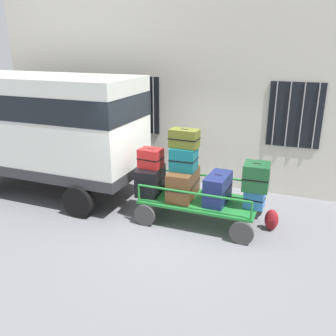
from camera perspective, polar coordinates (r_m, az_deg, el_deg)
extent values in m
plane|color=slate|center=(7.80, 0.10, -8.22)|extent=(40.00, 40.00, 0.00)
cube|color=beige|center=(9.37, 5.91, 12.36)|extent=(12.00, 0.30, 5.00)
cube|color=black|center=(9.93, -4.65, 9.85)|extent=(1.20, 0.04, 1.50)
cylinder|color=gray|center=(10.10, -7.07, 9.93)|extent=(0.03, 0.03, 1.50)
cylinder|color=gray|center=(9.96, -5.54, 9.86)|extent=(0.03, 0.03, 1.50)
cylinder|color=gray|center=(9.83, -3.96, 9.78)|extent=(0.03, 0.03, 1.50)
cylinder|color=gray|center=(9.70, -2.33, 9.69)|extent=(0.03, 0.03, 1.50)
cube|color=black|center=(8.93, 19.29, 7.82)|extent=(1.20, 0.04, 1.50)
cylinder|color=gray|center=(8.92, 16.38, 8.11)|extent=(0.03, 0.03, 1.50)
cylinder|color=gray|center=(8.89, 18.31, 7.89)|extent=(0.03, 0.03, 1.50)
cylinder|color=gray|center=(8.88, 20.25, 7.66)|extent=(0.03, 0.03, 1.50)
cylinder|color=gray|center=(8.88, 22.19, 7.43)|extent=(0.03, 0.03, 1.50)
cube|color=silver|center=(9.26, -18.74, 6.74)|extent=(4.68, 1.92, 2.22)
cube|color=black|center=(9.18, -19.06, 9.69)|extent=(4.70, 1.94, 0.55)
cube|color=#2D2D30|center=(9.50, -18.11, 0.90)|extent=(4.72, 1.96, 0.24)
cylinder|color=black|center=(8.06, -13.81, -5.12)|extent=(0.70, 0.22, 0.70)
cube|color=#1E722D|center=(7.57, 4.99, -5.12)|extent=(2.36, 1.12, 0.05)
cylinder|color=#383838|center=(6.98, 11.45, -10.00)|extent=(0.46, 0.06, 0.46)
cylinder|color=#383838|center=(8.01, 13.03, -6.17)|extent=(0.46, 0.06, 0.46)
cylinder|color=#383838|center=(7.52, -3.72, -7.43)|extent=(0.46, 0.06, 0.46)
cylinder|color=#383838|center=(8.48, -0.36, -4.20)|extent=(0.46, 0.06, 0.46)
cylinder|color=#1E722D|center=(6.81, 12.98, -6.60)|extent=(0.04, 0.04, 0.35)
cylinder|color=#1E722D|center=(7.76, 14.24, -3.46)|extent=(0.04, 0.04, 0.35)
cylinder|color=#1E722D|center=(7.43, -4.59, -3.92)|extent=(0.04, 0.04, 0.35)
cylinder|color=#1E722D|center=(8.31, -1.44, -1.33)|extent=(0.04, 0.04, 0.35)
cylinder|color=#1E722D|center=(6.97, 3.82, -3.96)|extent=(2.28, 0.04, 0.04)
cylinder|color=#1E722D|center=(7.90, 6.17, -1.21)|extent=(2.28, 0.04, 0.04)
cube|color=black|center=(7.79, -2.77, -1.93)|extent=(0.52, 0.79, 0.56)
cube|color=black|center=(7.79, -2.77, -1.93)|extent=(0.53, 0.80, 0.02)
cube|color=black|center=(7.69, -2.80, 0.00)|extent=(0.16, 0.04, 0.02)
cube|color=#B21E1E|center=(7.65, -2.74, 1.57)|extent=(0.49, 0.39, 0.40)
cube|color=black|center=(7.65, -2.74, 1.57)|extent=(0.50, 0.40, 0.02)
cube|color=black|center=(7.59, -2.76, 2.98)|extent=(0.16, 0.04, 0.02)
cube|color=brown|center=(7.55, 2.41, -2.47)|extent=(0.52, 0.94, 0.60)
cube|color=black|center=(7.55, 2.41, -2.47)|extent=(0.53, 0.95, 0.02)
cube|color=black|center=(7.45, 2.44, -0.37)|extent=(0.16, 0.04, 0.02)
cube|color=#0F5960|center=(7.38, 2.48, 1.45)|extent=(0.52, 0.45, 0.47)
cube|color=black|center=(7.38, 2.48, 1.45)|extent=(0.54, 0.46, 0.02)
cube|color=black|center=(7.31, 2.51, 3.17)|extent=(0.16, 0.04, 0.02)
cube|color=#4C5119|center=(7.27, 2.56, 4.68)|extent=(0.58, 0.34, 0.37)
cube|color=black|center=(7.27, 2.56, 4.68)|extent=(0.59, 0.35, 0.02)
cube|color=black|center=(7.23, 2.58, 6.05)|extent=(0.16, 0.03, 0.02)
cube|color=navy|center=(7.38, 7.82, -3.23)|extent=(0.42, 0.82, 0.58)
cube|color=black|center=(7.38, 7.82, -3.23)|extent=(0.43, 0.83, 0.02)
cube|color=black|center=(7.28, 7.92, -1.14)|extent=(0.14, 0.04, 0.02)
cube|color=#3372C6|center=(7.31, 13.39, -4.66)|extent=(0.40, 0.29, 0.39)
cube|color=black|center=(7.31, 13.39, -4.66)|extent=(0.41, 0.30, 0.02)
cube|color=black|center=(7.24, 13.51, -3.29)|extent=(0.13, 0.04, 0.02)
cube|color=#194C28|center=(7.15, 13.68, -1.28)|extent=(0.51, 0.54, 0.51)
cube|color=black|center=(7.15, 13.68, -1.28)|extent=(0.52, 0.55, 0.02)
cube|color=black|center=(7.07, 13.84, 0.63)|extent=(0.16, 0.04, 0.02)
ellipsoid|color=maroon|center=(7.64, 15.93, -7.80)|extent=(0.27, 0.19, 0.44)
cube|color=maroon|center=(7.57, 15.82, -8.40)|extent=(0.14, 0.06, 0.15)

